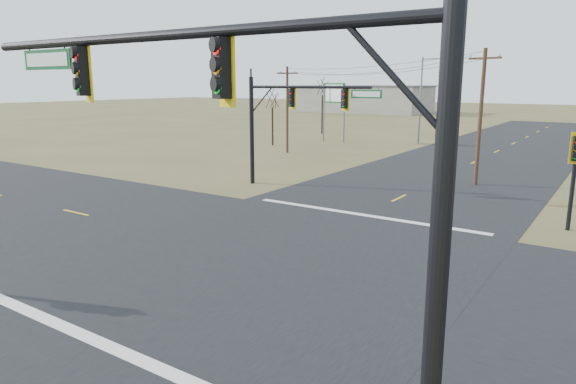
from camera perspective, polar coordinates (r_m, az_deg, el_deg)
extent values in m
plane|color=brown|center=(18.92, -1.56, -7.39)|extent=(320.00, 320.00, 0.00)
cube|color=black|center=(18.92, -1.56, -7.36)|extent=(160.00, 14.00, 0.02)
cube|color=black|center=(18.92, -1.56, -7.36)|extent=(14.00, 160.00, 0.02)
cube|color=silver|center=(14.00, -20.34, -15.33)|extent=(12.00, 0.40, 0.01)
cube|color=silver|center=(25.14, 8.40, -2.53)|extent=(12.00, 0.40, 0.01)
cylinder|color=black|center=(7.72, 16.46, -6.64)|extent=(0.31, 0.31, 7.76)
cylinder|color=black|center=(10.42, -14.08, 16.50)|extent=(11.09, 0.20, 0.20)
cube|color=#0B4D1E|center=(13.40, -25.16, 13.16)|extent=(1.80, 0.05, 0.45)
cylinder|color=black|center=(32.50, -4.05, 6.76)|extent=(0.27, 0.27, 6.66)
cylinder|color=black|center=(30.05, 2.11, 11.57)|extent=(8.09, 0.17, 0.17)
cube|color=#0B4D1E|center=(28.25, 8.70, 10.71)|extent=(1.80, 0.05, 0.45)
cylinder|color=black|center=(25.13, 29.09, 0.81)|extent=(0.18, 0.18, 4.13)
cylinder|color=#4D3221|center=(33.94, 20.58, 7.69)|extent=(0.24, 0.24, 8.35)
cube|color=#4D3221|center=(33.90, 21.04, 13.71)|extent=(2.02, 0.56, 0.12)
cylinder|color=#4D3221|center=(47.13, -0.08, 9.08)|extent=(0.22, 0.22, 7.75)
cube|color=#4D3221|center=(47.08, -0.08, 13.06)|extent=(1.82, 0.77, 0.12)
cylinder|color=slate|center=(56.78, 3.98, 8.81)|extent=(0.17, 0.17, 6.30)
cylinder|color=slate|center=(55.57, 6.26, 8.70)|extent=(0.17, 0.17, 6.30)
cube|color=#0B4D1E|center=(56.09, 5.15, 10.90)|extent=(3.08, 1.49, 2.10)
cylinder|color=slate|center=(55.70, 14.50, 9.74)|extent=(0.18, 0.18, 8.90)
cylinder|color=slate|center=(55.38, 15.81, 14.06)|extent=(2.14, 0.11, 0.11)
cube|color=slate|center=(55.04, 16.89, 13.91)|extent=(0.53, 0.37, 0.16)
cylinder|color=black|center=(52.99, -1.73, 7.30)|extent=(0.19, 0.19, 3.89)
cylinder|color=black|center=(65.59, 3.82, 8.59)|extent=(0.22, 0.22, 4.83)
cube|color=#A6A194|center=(116.08, 8.27, 10.13)|extent=(28.00, 14.00, 5.50)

